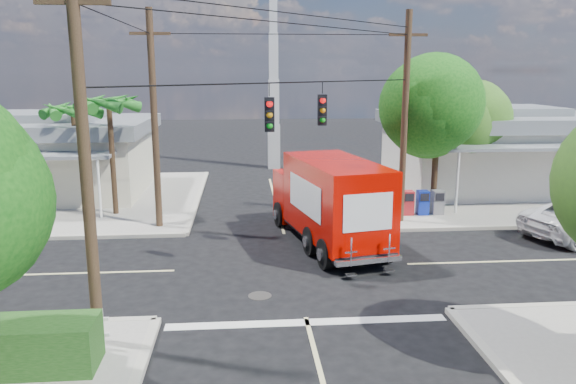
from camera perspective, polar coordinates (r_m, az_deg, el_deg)
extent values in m
plane|color=black|center=(19.30, 0.49, -7.66)|extent=(120.00, 120.00, 0.00)
cube|color=gray|center=(32.36, 18.43, 0.01)|extent=(14.00, 14.00, 0.14)
cube|color=#ABA697|center=(30.32, 6.16, -0.22)|extent=(0.25, 14.00, 0.14)
cube|color=#ABA697|center=(26.25, 24.33, -3.21)|extent=(14.00, 0.25, 0.14)
cube|color=gray|center=(31.23, -21.99, -0.68)|extent=(14.00, 14.00, 0.14)
cube|color=#ABA697|center=(29.89, -9.08, -0.48)|extent=(0.25, 14.00, 0.14)
cube|color=#ABA697|center=(24.85, -26.68, -4.27)|extent=(14.00, 0.25, 0.14)
cube|color=beige|center=(28.88, -1.29, -0.91)|extent=(0.12, 12.00, 0.01)
cube|color=beige|center=(22.48, 26.95, -6.12)|extent=(12.00, 0.12, 0.01)
cube|color=silver|center=(15.35, 1.96, -13.08)|extent=(7.50, 0.40, 0.01)
cube|color=silver|center=(33.57, 20.34, 3.37)|extent=(11.00, 8.00, 3.40)
cube|color=slate|center=(33.34, 20.60, 6.85)|extent=(11.80, 8.80, 0.70)
cube|color=slate|center=(33.31, 20.66, 7.70)|extent=(6.05, 4.40, 0.50)
cube|color=slate|center=(29.09, 24.53, 4.16)|extent=(9.90, 1.80, 0.15)
cylinder|color=silver|center=(26.72, 16.81, 0.97)|extent=(0.12, 0.12, 2.90)
cube|color=beige|center=(32.65, -23.14, 2.74)|extent=(10.00, 8.00, 3.20)
cube|color=slate|center=(32.42, -23.42, 6.14)|extent=(10.80, 8.80, 0.70)
cube|color=slate|center=(32.37, -23.50, 7.02)|extent=(5.50, 4.40, 0.50)
cube|color=slate|center=(27.94, -26.43, 3.28)|extent=(9.00, 1.80, 0.15)
cylinder|color=silver|center=(26.18, -18.63, 0.40)|extent=(0.12, 0.12, 2.70)
cube|color=silver|center=(38.47, -1.44, 4.66)|extent=(0.80, 0.80, 3.00)
cube|color=silver|center=(38.19, -1.46, 9.12)|extent=(0.70, 0.70, 3.00)
cube|color=silver|center=(38.15, -1.49, 13.62)|extent=(0.60, 0.60, 3.00)
cube|color=silver|center=(38.34, -1.51, 18.11)|extent=(0.50, 0.50, 3.00)
cylinder|color=#422D1C|center=(26.76, 14.70, 2.41)|extent=(0.28, 0.28, 4.10)
sphere|color=#0E480F|center=(26.46, 15.00, 7.88)|extent=(4.10, 4.10, 4.10)
sphere|color=#0E480F|center=(26.51, 14.07, 8.49)|extent=(3.33, 3.33, 3.33)
sphere|color=#0E480F|center=(26.31, 15.93, 7.52)|extent=(3.58, 3.58, 3.58)
cylinder|color=#422D1C|center=(29.76, 18.03, 2.66)|extent=(0.28, 0.28, 3.58)
sphere|color=#366020|center=(29.49, 18.32, 6.96)|extent=(3.58, 3.58, 3.58)
sphere|color=#366020|center=(29.51, 17.47, 7.45)|extent=(2.91, 2.91, 2.91)
sphere|color=#366020|center=(29.36, 19.16, 6.66)|extent=(3.14, 3.14, 3.14)
cylinder|color=#422D1C|center=(26.53, -17.40, 3.16)|extent=(0.24, 0.24, 5.00)
cone|color=#217120|center=(26.09, -15.81, 8.86)|extent=(0.50, 2.06, 0.98)
cone|color=#217120|center=(26.84, -16.25, 8.92)|extent=(1.92, 1.68, 0.98)
cone|color=#217120|center=(27.17, -17.77, 8.86)|extent=(2.12, 0.95, 0.98)
cone|color=#217120|center=(26.85, -19.28, 8.72)|extent=(1.34, 2.07, 0.98)
cone|color=#217120|center=(26.09, -19.70, 8.61)|extent=(1.34, 2.07, 0.98)
cone|color=#217120|center=(25.47, -18.64, 8.61)|extent=(2.12, 0.95, 0.98)
cone|color=#217120|center=(25.47, -16.87, 8.73)|extent=(1.92, 1.68, 0.98)
cylinder|color=#422D1C|center=(28.50, -20.65, 3.11)|extent=(0.24, 0.24, 4.60)
cone|color=#217120|center=(28.01, -19.24, 8.02)|extent=(0.50, 2.06, 0.98)
cone|color=#217120|center=(28.78, -19.55, 8.09)|extent=(1.92, 1.68, 0.98)
cone|color=#217120|center=(29.15, -20.93, 8.04)|extent=(2.12, 0.95, 0.98)
cone|color=#217120|center=(28.86, -22.37, 7.89)|extent=(1.34, 2.07, 0.98)
cone|color=#217120|center=(28.12, -22.84, 7.76)|extent=(1.34, 2.07, 0.98)
cone|color=#217120|center=(27.47, -21.93, 7.75)|extent=(2.12, 0.95, 0.98)
cone|color=#217120|center=(27.42, -20.29, 7.87)|extent=(1.92, 1.68, 0.98)
cylinder|color=#473321|center=(13.52, -19.91, 2.71)|extent=(0.28, 0.28, 9.00)
cube|color=#473321|center=(13.44, -21.03, 17.58)|extent=(1.60, 0.12, 0.12)
cylinder|color=#473321|center=(24.35, 11.76, 7.11)|extent=(0.28, 0.28, 9.00)
cube|color=#473321|center=(24.30, 12.13, 15.35)|extent=(1.60, 0.12, 0.12)
cylinder|color=#473321|center=(23.64, -13.41, 6.88)|extent=(0.28, 0.28, 9.00)
cube|color=#473321|center=(23.59, -13.84, 15.37)|extent=(1.60, 0.12, 0.12)
cylinder|color=black|center=(18.16, 0.52, 11.07)|extent=(10.43, 10.43, 0.04)
cube|color=black|center=(17.35, -1.90, 7.87)|extent=(0.30, 0.24, 1.05)
sphere|color=red|center=(17.19, -1.89, 8.93)|extent=(0.20, 0.20, 0.20)
cube|color=black|center=(19.42, 3.49, 8.32)|extent=(0.30, 0.24, 1.05)
sphere|color=red|center=(19.26, 3.56, 9.27)|extent=(0.20, 0.20, 0.20)
cube|color=silver|center=(14.22, -18.38, -13.07)|extent=(0.09, 0.06, 1.00)
cube|color=#A31B20|center=(26.06, 12.05, -1.08)|extent=(0.50, 0.50, 1.10)
cube|color=#10269D|center=(26.27, 13.51, -1.04)|extent=(0.50, 0.50, 1.10)
cube|color=slate|center=(26.50, 14.95, -1.01)|extent=(0.50, 0.50, 1.10)
cube|color=black|center=(21.88, 3.98, -3.82)|extent=(3.73, 7.77, 0.24)
cube|color=#C40800|center=(24.36, 1.58, -0.28)|extent=(2.59, 2.08, 2.11)
cube|color=black|center=(24.91, 1.10, 0.90)|extent=(2.02, 0.66, 0.91)
cube|color=silver|center=(25.31, 0.95, -1.35)|extent=(2.18, 0.58, 0.34)
cube|color=#C40800|center=(20.75, 4.88, -0.63)|extent=(3.51, 5.94, 2.78)
cube|color=white|center=(21.19, 7.95, -0.04)|extent=(0.75, 3.38, 1.25)
cube|color=white|center=(20.30, 1.69, -0.46)|extent=(0.75, 3.38, 1.25)
cube|color=white|center=(18.22, 8.13, -2.06)|extent=(1.69, 0.38, 1.25)
cube|color=silver|center=(18.56, 8.15, -6.89)|extent=(2.30, 0.72, 0.17)
cube|color=silver|center=(18.07, 6.41, -6.09)|extent=(0.43, 0.15, 0.96)
cube|color=silver|center=(18.62, 10.23, -5.66)|extent=(0.43, 0.15, 0.96)
cylinder|color=black|center=(24.09, -0.82, -2.29)|extent=(0.52, 1.10, 1.05)
cylinder|color=black|center=(24.77, 4.09, -1.92)|extent=(0.52, 1.10, 1.05)
cylinder|color=black|center=(19.03, 3.84, -6.30)|extent=(0.52, 1.10, 1.05)
cylinder|color=black|center=(19.88, 9.82, -5.64)|extent=(0.52, 1.10, 1.05)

